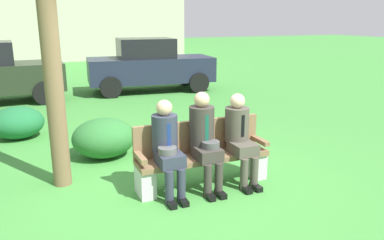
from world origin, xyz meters
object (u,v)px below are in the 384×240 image
park_bench (202,156)px  shrub_mid_lawn (104,138)px  shrub_near_bench (17,123)px  seated_man_left (167,144)px  seated_man_middle (205,136)px  parked_car_far (150,65)px  seated_man_right (240,134)px

park_bench → shrub_mid_lawn: 1.96m
park_bench → shrub_near_bench: size_ratio=1.88×
seated_man_left → seated_man_middle: size_ratio=0.95×
shrub_near_bench → parked_car_far: (3.85, 3.84, 0.53)m
shrub_mid_lawn → parked_car_far: 6.09m
shrub_near_bench → park_bench: bearing=-54.0°
seated_man_middle → seated_man_right: size_ratio=1.05×
seated_man_right → parked_car_far: parked_car_far is taller
park_bench → parked_car_far: bearing=78.8°
park_bench → seated_man_right: 0.61m
park_bench → parked_car_far: (1.42, 7.18, 0.42)m
park_bench → seated_man_middle: (-0.02, -0.13, 0.32)m
shrub_mid_lawn → parked_car_far: bearing=65.9°
shrub_near_bench → seated_man_left: bearing=-61.6°
seated_man_middle → parked_car_far: (1.44, 7.31, 0.10)m
park_bench → shrub_mid_lawn: bearing=122.8°
seated_man_left → shrub_mid_lawn: (-0.51, 1.78, -0.38)m
seated_man_left → seated_man_middle: 0.54m
seated_man_middle → parked_car_far: 7.45m
shrub_mid_lawn → parked_car_far: size_ratio=0.26×
shrub_mid_lawn → seated_man_right: bearing=-48.2°
parked_car_far → seated_man_left: bearing=-105.1°
seated_man_left → shrub_near_bench: seated_man_left is taller
seated_man_middle → parked_car_far: parked_car_far is taller
seated_man_left → seated_man_middle: (0.53, 0.01, 0.03)m
seated_man_middle → shrub_near_bench: (-2.41, 3.47, -0.43)m
shrub_near_bench → parked_car_far: parked_car_far is taller
seated_man_left → seated_man_right: size_ratio=1.00×
seated_man_middle → shrub_mid_lawn: seated_man_middle is taller
seated_man_middle → parked_car_far: bearing=78.9°
park_bench → seated_man_middle: size_ratio=1.41×
seated_man_left → shrub_near_bench: bearing=118.4°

